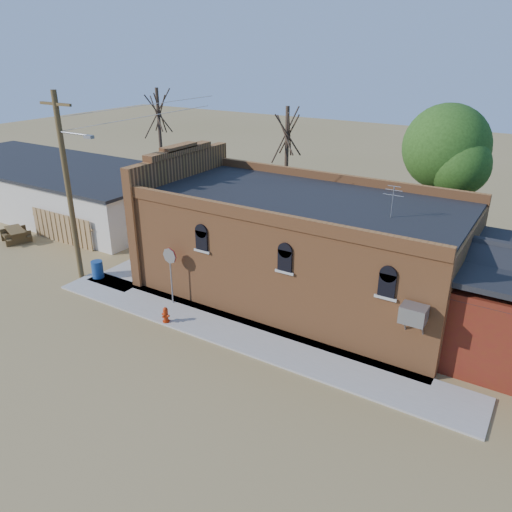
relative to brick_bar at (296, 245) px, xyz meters
The scene contains 14 objects.
ground 6.19m from the brick_bar, 106.65° to the right, with size 120.00×120.00×0.00m, color olive.
sidewalk_south 5.14m from the brick_bar, 91.78° to the right, with size 19.00×2.20×0.08m, color #9E9991.
sidewalk_west 8.28m from the brick_bar, behind, with size 2.60×10.00×0.08m, color #9E9991.
brick_bar is the anchor object (origin of this frame).
storage_building 20.81m from the brick_bar, behind, with size 20.40×8.40×3.17m.
wood_fence 14.61m from the brick_bar, behind, with size 5.20×0.10×1.80m, color olive, non-canonical shape.
utility_pole 10.96m from the brick_bar, 156.31° to the right, with size 3.12×0.26×9.00m.
tree_bare_near 9.54m from the brick_bar, 121.74° to the left, with size 2.80×2.80×7.65m.
tree_bare_far 18.25m from the brick_bar, 151.47° to the left, with size 2.80×2.80×8.16m.
tree_leafy 9.80m from the brick_bar, 61.44° to the left, with size 4.40×4.40×8.15m.
fire_hydrant 6.63m from the brick_bar, 119.98° to the right, with size 0.38×0.36×0.68m.
stop_sign 5.72m from the brick_bar, 135.03° to the right, with size 0.72×0.10×2.65m.
trash_barrel 9.96m from the brick_bar, 155.93° to the right, with size 0.56×0.56×0.87m, color navy.
picnic_table 17.37m from the brick_bar, 169.98° to the right, with size 2.24×1.97×0.78m.
Camera 1 is at (11.28, -13.43, 10.85)m, focal length 35.00 mm.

